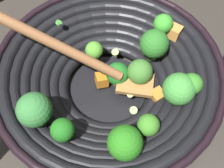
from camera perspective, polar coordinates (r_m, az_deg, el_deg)
name	(u,v)px	position (r m, az deg, el deg)	size (l,w,h in m)	color
ground_plane	(109,90)	(0.57, -0.70, -1.26)	(4.00, 4.00, 0.00)	#332D28
wok	(109,76)	(0.52, -0.56, 1.71)	(0.46, 0.43, 0.21)	black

